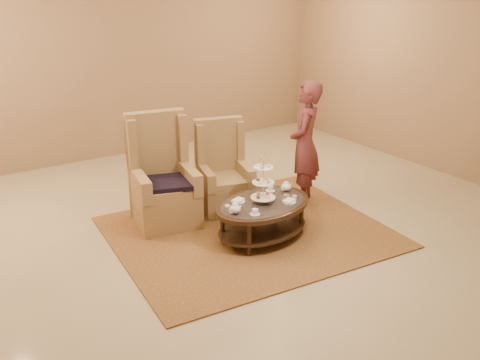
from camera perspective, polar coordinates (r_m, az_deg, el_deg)
ground at (r=6.57m, az=0.68°, el=-6.33°), size 8.00×8.00×0.00m
ceiling at (r=6.57m, az=0.68°, el=-6.33°), size 8.00×8.00×0.02m
wall_back at (r=9.51m, az=-13.13°, el=12.83°), size 8.00×0.04×3.50m
wall_right at (r=8.81m, az=23.35°, el=11.07°), size 0.04×8.00×3.50m
rug at (r=6.73m, az=0.90°, el=-5.55°), size 3.45×2.95×0.02m
tea_table at (r=6.43m, az=2.44°, el=-3.09°), size 1.41×1.08×1.08m
armchair_left at (r=6.93m, az=-8.23°, el=-0.69°), size 0.89×0.91×1.42m
armchair_right at (r=7.29m, az=-1.83°, el=0.06°), size 0.81×0.83×1.23m
person at (r=7.35m, az=6.95°, el=3.79°), size 0.74×0.73×1.72m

